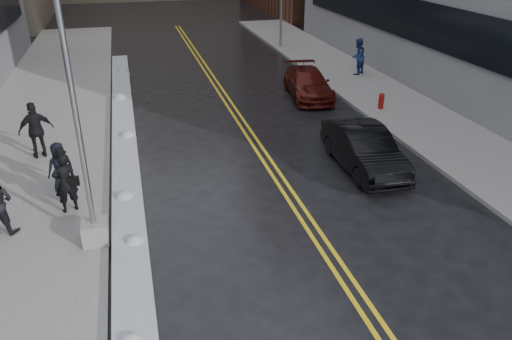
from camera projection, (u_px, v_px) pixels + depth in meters
ground at (236, 272)px, 12.17m from camera, size 160.00×160.00×0.00m
sidewalk_west at (38, 141)px, 19.55m from camera, size 5.50×50.00×0.15m
sidewalk_east at (400, 108)px, 23.11m from camera, size 4.00×50.00×0.15m
lane_line_left at (239, 124)px, 21.41m from camera, size 0.12×50.00×0.01m
lane_line_right at (246, 124)px, 21.48m from camera, size 0.12×50.00×0.01m
snow_ridge at (125, 150)px, 18.51m from camera, size 0.90×30.00×0.34m
lamppost at (83, 159)px, 12.06m from camera, size 0.65×0.65×7.62m
fire_hydrant at (381, 100)px, 22.68m from camera, size 0.26×0.26×0.73m
pedestrian_fedora at (65, 183)px, 14.17m from camera, size 0.78×0.65×1.82m
pedestrian_c at (61, 167)px, 15.31m from camera, size 0.93×0.80×1.61m
pedestrian_d at (36, 130)px, 17.57m from camera, size 1.29×0.84×2.04m
pedestrian_east at (358, 57)px, 27.80m from camera, size 1.23×1.18×2.00m
car_black at (364, 149)px, 17.16m from camera, size 1.67×4.53×1.48m
car_maroon at (308, 83)px, 24.65m from camera, size 2.48×4.87×1.35m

